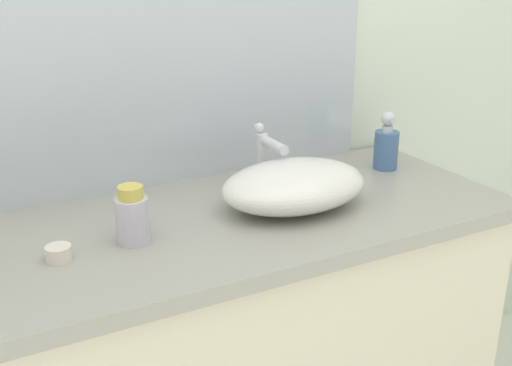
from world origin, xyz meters
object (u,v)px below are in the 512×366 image
at_px(candle_jar, 59,253).
at_px(sink_basin, 294,185).
at_px(soap_dispenser, 386,146).
at_px(lotion_bottle, 132,216).

bearing_deg(candle_jar, sink_basin, 1.76).
distance_m(sink_basin, soap_dispenser, 0.40).
bearing_deg(lotion_bottle, candle_jar, -175.32).
xyz_separation_m(sink_basin, lotion_bottle, (-0.41, -0.00, 0.00)).
bearing_deg(candle_jar, lotion_bottle, 4.68).
xyz_separation_m(sink_basin, candle_jar, (-0.57, -0.02, -0.04)).
relative_size(lotion_bottle, candle_jar, 2.42).
height_order(soap_dispenser, candle_jar, soap_dispenser).
xyz_separation_m(soap_dispenser, candle_jar, (-0.95, -0.14, -0.05)).
bearing_deg(soap_dispenser, candle_jar, -171.55).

